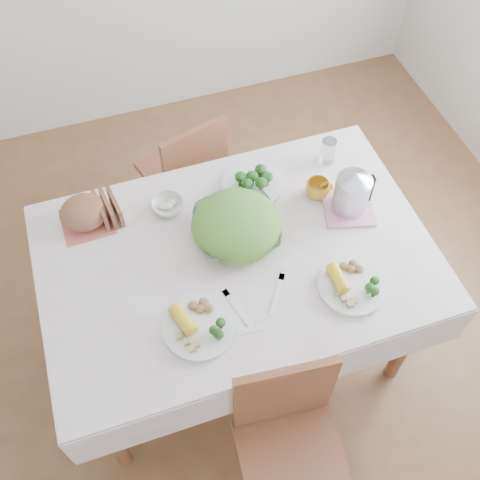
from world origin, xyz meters
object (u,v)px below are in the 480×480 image
object	(u,v)px
dining_table	(237,303)
salad_bowl	(237,229)
yellow_mug	(317,189)
dinner_plate_left	(200,327)
chair_near	(294,456)
electric_kettle	(353,189)
chair_far	(180,161)
dinner_plate_right	(352,286)

from	to	relation	value
dining_table	salad_bowl	distance (m)	0.44
yellow_mug	dinner_plate_left	bearing A→B (deg)	-145.50
chair_near	electric_kettle	xyz separation A→B (m)	(0.52, 0.77, 0.42)
dinner_plate_left	chair_far	bearing A→B (deg)	79.84
chair_near	dinner_plate_left	world-z (taller)	chair_near
chair_far	dinner_plate_left	size ratio (longest dim) A/B	3.07
dinner_plate_right	yellow_mug	bearing A→B (deg)	83.58
chair_near	salad_bowl	xyz separation A→B (m)	(0.05, 0.79, 0.34)
dining_table	dinner_plate_right	bearing A→B (deg)	-37.78
dinner_plate_left	electric_kettle	distance (m)	0.80
dining_table	salad_bowl	size ratio (longest dim) A/B	4.22
chair_far	electric_kettle	distance (m)	1.01
dinner_plate_left	dinner_plate_right	distance (m)	0.58
chair_near	dinner_plate_left	distance (m)	0.58
electric_kettle	yellow_mug	bearing A→B (deg)	132.21
electric_kettle	salad_bowl	bearing A→B (deg)	178.92
salad_bowl	chair_far	bearing A→B (deg)	94.58
chair_far	salad_bowl	bearing A→B (deg)	78.23
dining_table	dinner_plate_left	bearing A→B (deg)	-130.82
chair_near	salad_bowl	world-z (taller)	chair_near
salad_bowl	electric_kettle	bearing A→B (deg)	-2.34
chair_far	chair_near	bearing A→B (deg)	73.98
chair_far	dinner_plate_left	xyz separation A→B (m)	(-0.19, -1.08, 0.31)
dinner_plate_right	chair_far	bearing A→B (deg)	109.37
chair_near	chair_far	distance (m)	1.52
dinner_plate_left	electric_kettle	world-z (taller)	electric_kettle
dinner_plate_right	dinner_plate_left	bearing A→B (deg)	178.27
dining_table	dinner_plate_left	size ratio (longest dim) A/B	5.34
dinner_plate_left	yellow_mug	size ratio (longest dim) A/B	2.64
chair_near	yellow_mug	bearing A→B (deg)	69.91
chair_near	salad_bowl	bearing A→B (deg)	92.22
salad_bowl	dinner_plate_left	size ratio (longest dim) A/B	1.27
chair_near	electric_kettle	distance (m)	1.02
dining_table	electric_kettle	bearing A→B (deg)	7.62
chair_near	yellow_mug	distance (m)	1.03
dining_table	dinner_plate_left	xyz separation A→B (m)	(-0.22, -0.26, 0.40)
chair_near	chair_far	size ratio (longest dim) A/B	1.05
salad_bowl	dinner_plate_left	xyz separation A→B (m)	(-0.25, -0.34, -0.03)
dinner_plate_right	yellow_mug	size ratio (longest dim) A/B	2.57
salad_bowl	dinner_plate_right	xyz separation A→B (m)	(0.33, -0.36, -0.03)
salad_bowl	dinner_plate_left	distance (m)	0.43
chair_far	yellow_mug	size ratio (longest dim) A/B	8.10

